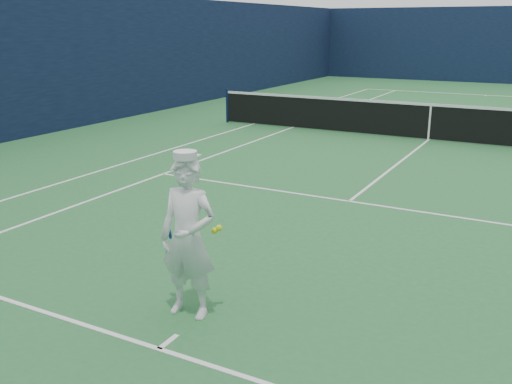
# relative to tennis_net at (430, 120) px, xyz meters

# --- Properties ---
(ground) EXTENTS (80.00, 80.00, 0.00)m
(ground) POSITION_rel_tennis_net_xyz_m (0.00, 0.00, -0.55)
(ground) COLOR #266632
(ground) RESTS_ON ground
(court_markings) EXTENTS (11.03, 23.83, 0.01)m
(court_markings) POSITION_rel_tennis_net_xyz_m (0.00, 0.00, -0.55)
(court_markings) COLOR white
(court_markings) RESTS_ON ground
(windscreen_fence) EXTENTS (20.12, 36.12, 4.00)m
(windscreen_fence) POSITION_rel_tennis_net_xyz_m (0.00, 0.00, 1.45)
(windscreen_fence) COLOR #0D1833
(windscreen_fence) RESTS_ON ground
(tennis_net) EXTENTS (12.88, 0.09, 1.07)m
(tennis_net) POSITION_rel_tennis_net_xyz_m (0.00, 0.00, 0.00)
(tennis_net) COLOR #141E4C
(tennis_net) RESTS_ON ground
(tennis_player) EXTENTS (0.78, 0.48, 1.80)m
(tennis_player) POSITION_rel_tennis_net_xyz_m (-0.15, -11.13, 0.33)
(tennis_player) COLOR white
(tennis_player) RESTS_ON ground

